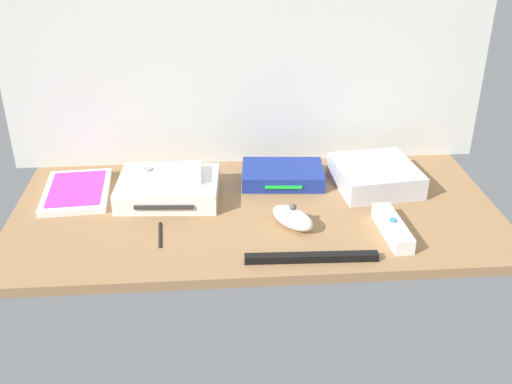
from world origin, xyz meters
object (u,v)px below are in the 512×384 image
game_console (169,189)px  remote_nunchuk (293,218)px  remote_wand (392,228)px  network_router (283,175)px  game_case (77,191)px  sensor_bar (312,257)px  mini_computer (375,175)px  remote_classic_pad (167,174)px  stylus_pen (160,234)px

game_console → remote_nunchuk: bearing=-25.8°
game_console → remote_wand: 47.17cm
game_console → network_router: bearing=16.8°
game_case → sensor_bar: size_ratio=0.83×
mini_computer → game_case: size_ratio=0.95×
remote_classic_pad → stylus_pen: 16.73cm
game_case → remote_wand: 66.91cm
sensor_bar → mini_computer: bearing=58.4°
game_case → network_router: network_router is taller
network_router → mini_computer: bearing=-6.3°
game_case → remote_classic_pad: 20.49cm
mini_computer → network_router: size_ratio=1.00×
mini_computer → remote_wand: (-1.78, -20.40, -1.13)cm
remote_nunchuk → sensor_bar: (1.90, -11.99, -1.34)cm
stylus_pen → mini_computer: bearing=20.6°
game_console → network_router: 25.78cm
network_router → remote_classic_pad: (-25.25, -5.25, 3.71)cm
remote_wand → remote_nunchuk: remote_nunchuk is taller
game_console → remote_wand: bearing=-19.2°
game_case → game_console: bearing=-12.4°
game_case → network_router: bearing=-0.2°
mini_computer → remote_wand: bearing=-95.0°
game_case → sensor_bar: game_case is taller
sensor_bar → stylus_pen: sensor_bar is taller
game_console → mini_computer: size_ratio=1.17×
remote_wand → stylus_pen: size_ratio=1.67×
mini_computer → network_router: 20.50cm
network_router → remote_classic_pad: 26.06cm
network_router → remote_wand: bearing=-48.4°
remote_classic_pad → stylus_pen: bearing=-92.7°
network_router → stylus_pen: size_ratio=2.10×
game_console → mini_computer: (45.22, 2.04, 0.44)cm
remote_nunchuk → stylus_pen: size_ratio=1.17×
remote_classic_pad → stylus_pen: (-0.75, -15.93, -5.06)cm
sensor_bar → game_case: bearing=150.0°
game_case → stylus_pen: 26.44cm
remote_nunchuk → sensor_bar: size_ratio=0.44×
network_router → sensor_bar: 31.94cm
network_router → game_console: bearing=-162.4°
mini_computer → stylus_pen: (-46.13, -17.35, -2.29)cm
network_router → remote_nunchuk: (-0.32, -19.90, 0.34)cm
remote_wand → remote_nunchuk: size_ratio=1.42×
stylus_pen → game_console: bearing=86.6°
game_console → game_case: game_console is taller
game_console → network_router: game_console is taller
mini_computer → sensor_bar: (-18.54, -28.05, -1.94)cm
mini_computer → network_router: mini_computer is taller
game_console → mini_computer: bearing=6.3°
game_console → remote_nunchuk: (24.78, -14.03, -0.16)cm
network_router → sensor_bar: (1.58, -31.89, -1.00)cm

